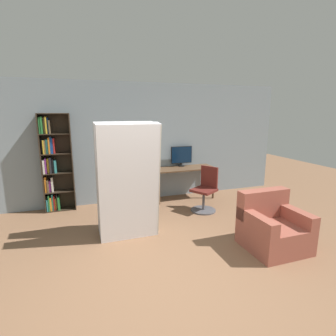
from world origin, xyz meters
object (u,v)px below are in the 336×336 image
at_px(armchair, 272,227).
at_px(office_chair, 205,193).
at_px(mattress_near, 129,183).
at_px(mattress_far, 126,178).
at_px(bookshelf, 54,164).
at_px(monitor, 182,155).

bearing_deg(armchair, office_chair, 98.80).
distance_m(mattress_near, armchair, 2.30).
bearing_deg(mattress_far, bookshelf, 129.06).
xyz_separation_m(bookshelf, armchair, (3.23, -2.78, -0.68)).
height_order(office_chair, mattress_near, mattress_near).
distance_m(monitor, mattress_far, 2.22).
xyz_separation_m(mattress_far, armchair, (2.00, -1.27, -0.63)).
bearing_deg(monitor, mattress_near, -131.37).
height_order(monitor, mattress_near, mattress_near).
height_order(bookshelf, mattress_far, bookshelf).
relative_size(office_chair, armchair, 1.09).
bearing_deg(bookshelf, office_chair, -19.67).
distance_m(mattress_near, mattress_far, 0.33).
xyz_separation_m(monitor, bookshelf, (-2.85, -0.01, -0.02)).
distance_m(office_chair, mattress_far, 1.88).
bearing_deg(mattress_near, bookshelf, 123.70).
bearing_deg(mattress_far, armchair, -32.43).
bearing_deg(armchair, mattress_near, 154.72).
relative_size(mattress_far, armchair, 2.24).
relative_size(monitor, mattress_far, 0.28).
xyz_separation_m(bookshelf, mattress_far, (1.22, -1.51, -0.04)).
relative_size(office_chair, mattress_far, 0.49).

